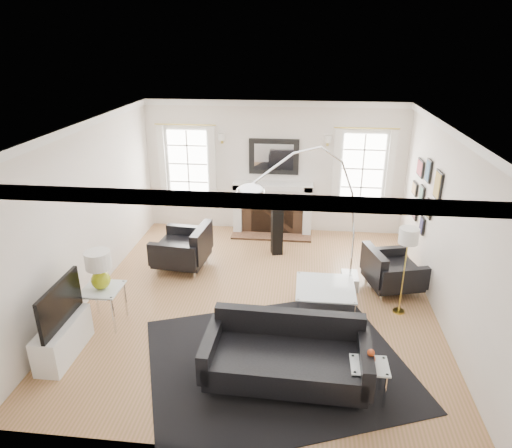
# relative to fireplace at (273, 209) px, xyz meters

# --- Properties ---
(floor) EXTENTS (6.00, 6.00, 0.00)m
(floor) POSITION_rel_fireplace_xyz_m (0.00, -2.79, -0.54)
(floor) COLOR olive
(floor) RESTS_ON ground
(back_wall) EXTENTS (5.50, 0.04, 2.80)m
(back_wall) POSITION_rel_fireplace_xyz_m (0.00, 0.21, 0.86)
(back_wall) COLOR white
(back_wall) RESTS_ON floor
(front_wall) EXTENTS (5.50, 0.04, 2.80)m
(front_wall) POSITION_rel_fireplace_xyz_m (0.00, -5.79, 0.86)
(front_wall) COLOR white
(front_wall) RESTS_ON floor
(left_wall) EXTENTS (0.04, 6.00, 2.80)m
(left_wall) POSITION_rel_fireplace_xyz_m (-2.75, -2.79, 0.86)
(left_wall) COLOR white
(left_wall) RESTS_ON floor
(right_wall) EXTENTS (0.04, 6.00, 2.80)m
(right_wall) POSITION_rel_fireplace_xyz_m (2.75, -2.79, 0.86)
(right_wall) COLOR white
(right_wall) RESTS_ON floor
(ceiling) EXTENTS (5.50, 6.00, 0.02)m
(ceiling) POSITION_rel_fireplace_xyz_m (0.00, -2.79, 2.26)
(ceiling) COLOR white
(ceiling) RESTS_ON back_wall
(crown_molding) EXTENTS (5.50, 6.00, 0.12)m
(crown_molding) POSITION_rel_fireplace_xyz_m (0.00, -2.79, 2.20)
(crown_molding) COLOR white
(crown_molding) RESTS_ON back_wall
(fireplace) EXTENTS (1.70, 0.69, 1.11)m
(fireplace) POSITION_rel_fireplace_xyz_m (0.00, 0.00, 0.00)
(fireplace) COLOR white
(fireplace) RESTS_ON floor
(mantel_mirror) EXTENTS (1.05, 0.07, 0.75)m
(mantel_mirror) POSITION_rel_fireplace_xyz_m (0.00, 0.16, 1.11)
(mantel_mirror) COLOR black
(mantel_mirror) RESTS_ON back_wall
(window_left) EXTENTS (1.24, 0.15, 1.62)m
(window_left) POSITION_rel_fireplace_xyz_m (-1.85, 0.16, 0.92)
(window_left) COLOR white
(window_left) RESTS_ON back_wall
(window_right) EXTENTS (1.24, 0.15, 1.62)m
(window_right) POSITION_rel_fireplace_xyz_m (1.85, 0.16, 0.92)
(window_right) COLOR white
(window_right) RESTS_ON back_wall
(gallery_wall) EXTENTS (0.04, 1.73, 1.29)m
(gallery_wall) POSITION_rel_fireplace_xyz_m (2.72, -1.50, 0.99)
(gallery_wall) COLOR black
(gallery_wall) RESTS_ON right_wall
(tv_unit) EXTENTS (0.35, 1.00, 1.09)m
(tv_unit) POSITION_rel_fireplace_xyz_m (-2.44, -4.49, -0.21)
(tv_unit) COLOR white
(tv_unit) RESTS_ON floor
(area_rug) EXTENTS (3.98, 3.67, 0.01)m
(area_rug) POSITION_rel_fireplace_xyz_m (0.39, -4.35, -0.54)
(area_rug) COLOR black
(area_rug) RESTS_ON floor
(sofa) EXTENTS (2.03, 0.98, 0.65)m
(sofa) POSITION_rel_fireplace_xyz_m (0.53, -4.64, -0.19)
(sofa) COLOR black
(sofa) RESTS_ON floor
(armchair_left) EXTENTS (1.00, 1.09, 0.68)m
(armchair_left) POSITION_rel_fireplace_xyz_m (-1.46, -1.85, -0.16)
(armchair_left) COLOR black
(armchair_left) RESTS_ON floor
(armchair_right) EXTENTS (1.04, 1.11, 0.62)m
(armchair_right) POSITION_rel_fireplace_xyz_m (2.14, -2.26, -0.20)
(armchair_right) COLOR black
(armchair_right) RESTS_ON floor
(coffee_table) EXTENTS (0.90, 0.90, 0.40)m
(coffee_table) POSITION_rel_fireplace_xyz_m (1.05, -2.99, -0.17)
(coffee_table) COLOR silver
(coffee_table) RESTS_ON floor
(side_table_left) EXTENTS (0.54, 0.54, 0.60)m
(side_table_left) POSITION_rel_fireplace_xyz_m (-2.20, -3.73, -0.06)
(side_table_left) COLOR silver
(side_table_left) RESTS_ON floor
(nesting_table) EXTENTS (0.44, 0.37, 0.48)m
(nesting_table) POSITION_rel_fireplace_xyz_m (1.49, -4.86, -0.17)
(nesting_table) COLOR silver
(nesting_table) RESTS_ON floor
(gourd_lamp) EXTENTS (0.37, 0.37, 0.59)m
(gourd_lamp) POSITION_rel_fireplace_xyz_m (-2.20, -3.73, 0.39)
(gourd_lamp) COLOR #A9B716
(gourd_lamp) RESTS_ON side_table_left
(orange_vase) EXTENTS (0.12, 0.12, 0.19)m
(orange_vase) POSITION_rel_fireplace_xyz_m (1.49, -4.86, 0.04)
(orange_vase) COLOR #B53F17
(orange_vase) RESTS_ON nesting_table
(arc_floor_lamp) EXTENTS (1.86, 1.72, 2.64)m
(arc_floor_lamp) POSITION_rel_fireplace_xyz_m (0.73, -2.88, 0.88)
(arc_floor_lamp) COLOR white
(arc_floor_lamp) RESTS_ON floor
(stick_floor_lamp) EXTENTS (0.29, 0.29, 1.41)m
(stick_floor_lamp) POSITION_rel_fireplace_xyz_m (2.20, -2.95, 0.68)
(stick_floor_lamp) COLOR gold
(stick_floor_lamp) RESTS_ON floor
(speaker_tower) EXTENTS (0.25, 0.25, 1.03)m
(speaker_tower) POSITION_rel_fireplace_xyz_m (0.17, -1.05, -0.03)
(speaker_tower) COLOR black
(speaker_tower) RESTS_ON floor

